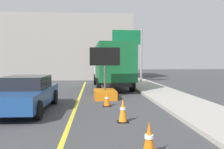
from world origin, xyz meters
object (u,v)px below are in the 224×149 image
at_px(traffic_cone_mid_lane, 149,139).
at_px(traffic_cone_far_lane, 123,110).
at_px(box_truck, 112,64).
at_px(traffic_cone_curbside, 107,99).
at_px(arrow_board_trailer, 105,89).
at_px(pickup_car, 25,93).
at_px(highway_guide_sign, 133,45).

height_order(traffic_cone_mid_lane, traffic_cone_far_lane, traffic_cone_far_lane).
distance_m(box_truck, traffic_cone_curbside, 7.43).
bearing_deg(arrow_board_trailer, pickup_car, -137.51).
bearing_deg(box_truck, traffic_cone_curbside, -96.10).
relative_size(box_truck, traffic_cone_mid_lane, 10.66).
bearing_deg(highway_guide_sign, traffic_cone_curbside, -104.60).
distance_m(arrow_board_trailer, highway_guide_sign, 10.27).
height_order(box_truck, traffic_cone_mid_lane, box_truck).
bearing_deg(arrow_board_trailer, traffic_cone_mid_lane, -86.17).
xyz_separation_m(box_truck, highway_guide_sign, (2.26, 4.39, 1.68)).
bearing_deg(highway_guide_sign, box_truck, -117.22).
distance_m(arrow_board_trailer, traffic_cone_curbside, 2.28).
height_order(arrow_board_trailer, traffic_cone_curbside, arrow_board_trailer).
xyz_separation_m(pickup_car, traffic_cone_curbside, (3.28, 0.75, -0.38)).
distance_m(traffic_cone_mid_lane, traffic_cone_far_lane, 2.91).
relative_size(arrow_board_trailer, traffic_cone_far_lane, 3.48).
relative_size(highway_guide_sign, traffic_cone_mid_lane, 6.79).
bearing_deg(traffic_cone_mid_lane, box_truck, 89.04).
bearing_deg(pickup_car, arrow_board_trailer, 42.49).
xyz_separation_m(pickup_car, traffic_cone_far_lane, (3.65, -2.10, -0.31)).
relative_size(box_truck, highway_guide_sign, 1.57).
distance_m(pickup_car, traffic_cone_mid_lane, 6.32).
relative_size(highway_guide_sign, traffic_cone_far_lane, 6.44).
bearing_deg(traffic_cone_curbside, pickup_car, -167.09).
bearing_deg(highway_guide_sign, traffic_cone_far_lane, -100.44).
height_order(highway_guide_sign, traffic_cone_mid_lane, highway_guide_sign).
height_order(arrow_board_trailer, pickup_car, arrow_board_trailer).
height_order(pickup_car, traffic_cone_curbside, pickup_car).
height_order(highway_guide_sign, traffic_cone_curbside, highway_guide_sign).
bearing_deg(box_truck, traffic_cone_far_lane, -92.35).
relative_size(arrow_board_trailer, highway_guide_sign, 0.54).
xyz_separation_m(traffic_cone_mid_lane, traffic_cone_far_lane, (-0.20, 2.91, 0.02)).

